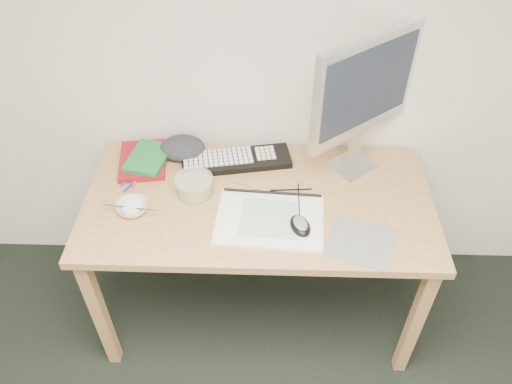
# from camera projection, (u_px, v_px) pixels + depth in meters

# --- Properties ---
(desk) EXTENTS (1.40, 0.70, 0.75)m
(desk) POSITION_uv_depth(u_px,v_px,m) (259.00, 214.00, 2.06)
(desk) COLOR tan
(desk) RESTS_ON ground
(mousepad) EXTENTS (0.29, 0.28, 0.00)m
(mousepad) POSITION_uv_depth(u_px,v_px,m) (360.00, 242.00, 1.84)
(mousepad) COLOR gray
(mousepad) RESTS_ON desk
(sketchpad) EXTENTS (0.43, 0.32, 0.01)m
(sketchpad) POSITION_uv_depth(u_px,v_px,m) (270.00, 219.00, 1.91)
(sketchpad) COLOR white
(sketchpad) RESTS_ON desk
(keyboard) EXTENTS (0.49, 0.23, 0.03)m
(keyboard) POSITION_uv_depth(u_px,v_px,m) (236.00, 160.00, 2.16)
(keyboard) COLOR black
(keyboard) RESTS_ON desk
(monitor) EXTENTS (0.42, 0.35, 0.60)m
(monitor) POSITION_uv_depth(u_px,v_px,m) (364.00, 91.00, 1.90)
(monitor) COLOR silver
(monitor) RESTS_ON desk
(mouse) EXTENTS (0.10, 0.13, 0.04)m
(mouse) POSITION_uv_depth(u_px,v_px,m) (300.00, 223.00, 1.86)
(mouse) COLOR black
(mouse) RESTS_ON sketchpad
(rice_bowl) EXTENTS (0.13, 0.13, 0.04)m
(rice_bowl) POSITION_uv_depth(u_px,v_px,m) (132.00, 208.00, 1.94)
(rice_bowl) COLOR silver
(rice_bowl) RESTS_ON desk
(chopsticks) EXTENTS (0.21, 0.04, 0.02)m
(chopsticks) POSITION_uv_depth(u_px,v_px,m) (130.00, 208.00, 1.91)
(chopsticks) COLOR silver
(chopsticks) RESTS_ON rice_bowl
(fruit_tub) EXTENTS (0.19, 0.19, 0.08)m
(fruit_tub) POSITION_uv_depth(u_px,v_px,m) (194.00, 186.00, 2.01)
(fruit_tub) COLOR #E3DA50
(fruit_tub) RESTS_ON desk
(book_red) EXTENTS (0.23, 0.28, 0.03)m
(book_red) POSITION_uv_depth(u_px,v_px,m) (143.00, 160.00, 2.16)
(book_red) COLOR maroon
(book_red) RESTS_ON desk
(book_green) EXTENTS (0.19, 0.24, 0.02)m
(book_green) POSITION_uv_depth(u_px,v_px,m) (148.00, 157.00, 2.14)
(book_green) COLOR #1B6F31
(book_green) RESTS_ON book_red
(cloth_lump) EXTENTS (0.18, 0.15, 0.07)m
(cloth_lump) POSITION_uv_depth(u_px,v_px,m) (182.00, 148.00, 2.19)
(cloth_lump) COLOR #24262B
(cloth_lump) RESTS_ON desk
(pencil_pink) EXTENTS (0.15, 0.10, 0.01)m
(pencil_pink) POSITION_uv_depth(u_px,v_px,m) (258.00, 189.00, 2.04)
(pencil_pink) COLOR #CE678B
(pencil_pink) RESTS_ON desk
(pencil_tan) EXTENTS (0.19, 0.09, 0.01)m
(pencil_tan) POSITION_uv_depth(u_px,v_px,m) (251.00, 186.00, 2.06)
(pencil_tan) COLOR tan
(pencil_tan) RESTS_ON desk
(pencil_black) EXTENTS (0.17, 0.02, 0.01)m
(pencil_black) POSITION_uv_depth(u_px,v_px,m) (291.00, 190.00, 2.04)
(pencil_black) COLOR black
(pencil_black) RESTS_ON desk
(marker_blue) EXTENTS (0.06, 0.11, 0.01)m
(marker_blue) POSITION_uv_depth(u_px,v_px,m) (133.00, 182.00, 2.07)
(marker_blue) COLOR #222DB8
(marker_blue) RESTS_ON desk
(marker_orange) EXTENTS (0.01, 0.11, 0.01)m
(marker_orange) POSITION_uv_depth(u_px,v_px,m) (134.00, 185.00, 2.06)
(marker_orange) COLOR #DA5119
(marker_orange) RESTS_ON desk
(marker_purple) EXTENTS (0.07, 0.11, 0.01)m
(marker_purple) POSITION_uv_depth(u_px,v_px,m) (130.00, 178.00, 2.09)
(marker_purple) COLOR #6E2380
(marker_purple) RESTS_ON desk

